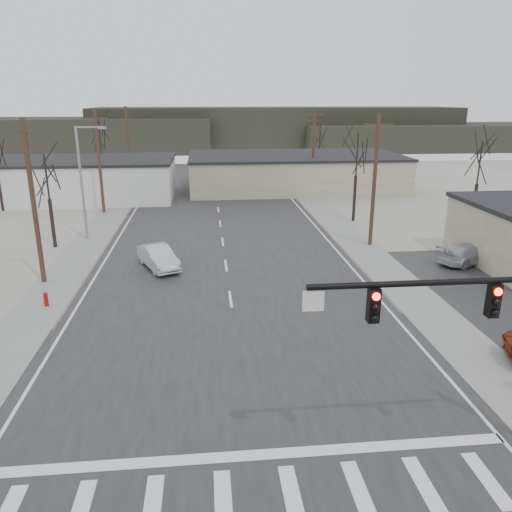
{
  "coord_description": "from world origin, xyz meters",
  "views": [
    {
      "loc": [
        -1.23,
        -18.54,
        11.08
      ],
      "look_at": [
        1.47,
        7.96,
        2.6
      ],
      "focal_mm": 35.0,
      "sensor_mm": 36.0,
      "label": 1
    }
  ],
  "objects_px": {
    "fire_hydrant": "(46,299)",
    "car_far_a": "(234,178)",
    "sedan_crossing": "(158,257)",
    "car_far_b": "(221,176)",
    "car_parked_silver": "(470,254)"
  },
  "relations": [
    {
      "from": "fire_hydrant",
      "to": "sedan_crossing",
      "type": "xyz_separation_m",
      "value": [
        5.65,
        6.0,
        0.35
      ]
    },
    {
      "from": "fire_hydrant",
      "to": "car_parked_silver",
      "type": "bearing_deg",
      "value": 9.97
    },
    {
      "from": "car_far_a",
      "to": "fire_hydrant",
      "type": "bearing_deg",
      "value": 86.58
    },
    {
      "from": "car_far_a",
      "to": "car_far_b",
      "type": "bearing_deg",
      "value": -48.45
    },
    {
      "from": "fire_hydrant",
      "to": "car_far_a",
      "type": "height_order",
      "value": "car_far_a"
    },
    {
      "from": "sedan_crossing",
      "to": "car_far_a",
      "type": "relative_size",
      "value": 0.88
    },
    {
      "from": "car_parked_silver",
      "to": "fire_hydrant",
      "type": "bearing_deg",
      "value": 79.98
    },
    {
      "from": "car_parked_silver",
      "to": "sedan_crossing",
      "type": "bearing_deg",
      "value": 66.69
    },
    {
      "from": "car_far_b",
      "to": "car_parked_silver",
      "type": "xyz_separation_m",
      "value": [
        15.91,
        -38.6,
        0.08
      ]
    },
    {
      "from": "fire_hydrant",
      "to": "car_far_a",
      "type": "relative_size",
      "value": 0.17
    },
    {
      "from": "sedan_crossing",
      "to": "car_parked_silver",
      "type": "height_order",
      "value": "sedan_crossing"
    },
    {
      "from": "fire_hydrant",
      "to": "car_far_b",
      "type": "xyz_separation_m",
      "value": [
        11.16,
        43.36,
        0.2
      ]
    },
    {
      "from": "sedan_crossing",
      "to": "fire_hydrant",
      "type": "bearing_deg",
      "value": -157.31
    },
    {
      "from": "sedan_crossing",
      "to": "car_parked_silver",
      "type": "relative_size",
      "value": 0.95
    },
    {
      "from": "fire_hydrant",
      "to": "sedan_crossing",
      "type": "bearing_deg",
      "value": 46.71
    }
  ]
}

